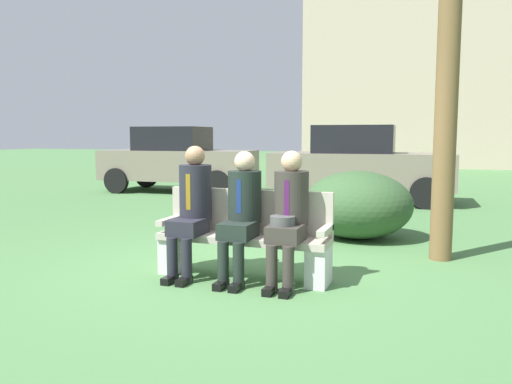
{
  "coord_description": "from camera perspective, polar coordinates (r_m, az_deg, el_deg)",
  "views": [
    {
      "loc": [
        2.06,
        -5.06,
        1.46
      ],
      "look_at": [
        0.21,
        0.14,
        0.85
      ],
      "focal_mm": 35.82,
      "sensor_mm": 36.0,
      "label": 1
    }
  ],
  "objects": [
    {
      "name": "building_backdrop",
      "position": [
        27.75,
        23.89,
        16.39
      ],
      "size": [
        16.62,
        7.17,
        13.06
      ],
      "color": "tan",
      "rests_on": "ground"
    },
    {
      "name": "seated_man_left",
      "position": [
        5.35,
        -7.15,
        -1.32
      ],
      "size": [
        0.34,
        0.72,
        1.35
      ],
      "color": "#23232D",
      "rests_on": "ground"
    },
    {
      "name": "parked_car_far",
      "position": [
        11.47,
        11.46,
        3.09
      ],
      "size": [
        3.97,
        1.85,
        1.68
      ],
      "color": "slate",
      "rests_on": "ground"
    },
    {
      "name": "seated_man_right",
      "position": [
        4.96,
        3.66,
        -2.16
      ],
      "size": [
        0.34,
        0.72,
        1.31
      ],
      "color": "#38332D",
      "rests_on": "ground"
    },
    {
      "name": "seated_man_middle",
      "position": [
        5.12,
        -1.62,
        -1.89
      ],
      "size": [
        0.34,
        0.72,
        1.3
      ],
      "color": "#1E2823",
      "rests_on": "ground"
    },
    {
      "name": "parked_car_near",
      "position": [
        13.39,
        -8.78,
        3.6
      ],
      "size": [
        3.98,
        1.87,
        1.68
      ],
      "color": "slate",
      "rests_on": "ground"
    },
    {
      "name": "shrub_near_bench",
      "position": [
        7.4,
        11.29,
        -1.4
      ],
      "size": [
        1.54,
        1.41,
        0.96
      ],
      "primitive_type": "ellipsoid",
      "color": "#33532E",
      "rests_on": "ground"
    },
    {
      "name": "ground_plane",
      "position": [
        5.65,
        -2.52,
        -8.66
      ],
      "size": [
        80.0,
        80.0,
        0.0
      ],
      "primitive_type": "plane",
      "color": "#4A7844"
    },
    {
      "name": "park_bench",
      "position": [
        5.29,
        -1.25,
        -5.05
      ],
      "size": [
        1.78,
        0.44,
        0.9
      ],
      "color": "#B7AD9E",
      "rests_on": "ground"
    }
  ]
}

